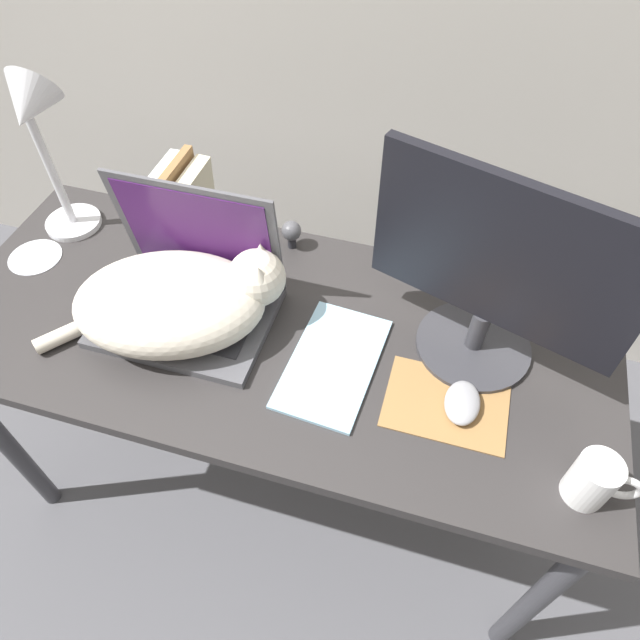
% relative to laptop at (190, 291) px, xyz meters
% --- Properties ---
extents(ground_plane, '(12.00, 12.00, 0.00)m').
position_rel_laptop_xyz_m(ground_plane, '(0.18, -0.31, -0.77)').
color(ground_plane, '#4C4C51').
extents(desk, '(1.39, 0.61, 0.72)m').
position_rel_laptop_xyz_m(desk, '(0.18, -0.01, -0.13)').
color(desk, '#2D2B2B').
rests_on(desk, ground_plane).
extents(laptop, '(0.35, 0.26, 0.28)m').
position_rel_laptop_xyz_m(laptop, '(0.00, 0.00, 0.00)').
color(laptop, '#4C4C51').
rests_on(laptop, desk).
extents(cat, '(0.47, 0.36, 0.17)m').
position_rel_laptop_xyz_m(cat, '(0.00, -0.05, 0.03)').
color(cat, beige).
rests_on(cat, desk).
extents(external_monitor, '(0.46, 0.23, 0.40)m').
position_rel_laptop_xyz_m(external_monitor, '(0.58, 0.06, 0.16)').
color(external_monitor, '#333338').
rests_on(external_monitor, desk).
extents(mousepad, '(0.23, 0.16, 0.00)m').
position_rel_laptop_xyz_m(mousepad, '(0.55, -0.09, -0.05)').
color(mousepad, olive).
rests_on(mousepad, desk).
extents(computer_mouse, '(0.06, 0.10, 0.03)m').
position_rel_laptop_xyz_m(computer_mouse, '(0.58, -0.09, -0.04)').
color(computer_mouse, '#99999E').
rests_on(computer_mouse, mousepad).
extents(book_row, '(0.09, 0.15, 0.21)m').
position_rel_laptop_xyz_m(book_row, '(-0.10, 0.20, 0.05)').
color(book_row, white).
rests_on(book_row, desk).
extents(desk_lamp, '(0.17, 0.17, 0.41)m').
position_rel_laptop_xyz_m(desk_lamp, '(-0.35, 0.14, 0.22)').
color(desk_lamp, silver).
rests_on(desk_lamp, desk).
extents(notepad, '(0.18, 0.29, 0.01)m').
position_rel_laptop_xyz_m(notepad, '(0.32, -0.06, -0.05)').
color(notepad, '#99C6E0').
rests_on(notepad, desk).
extents(webcam, '(0.05, 0.05, 0.07)m').
position_rel_laptop_xyz_m(webcam, '(0.14, 0.24, -0.01)').
color(webcam, '#232328').
rests_on(webcam, desk).
extents(mug, '(0.11, 0.07, 0.10)m').
position_rel_laptop_xyz_m(mug, '(0.79, -0.19, -0.00)').
color(mug, white).
rests_on(mug, desk).
extents(cd_disc, '(0.12, 0.12, 0.00)m').
position_rel_laptop_xyz_m(cd_disc, '(-0.42, 0.04, -0.05)').
color(cd_disc, silver).
rests_on(cd_disc, desk).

